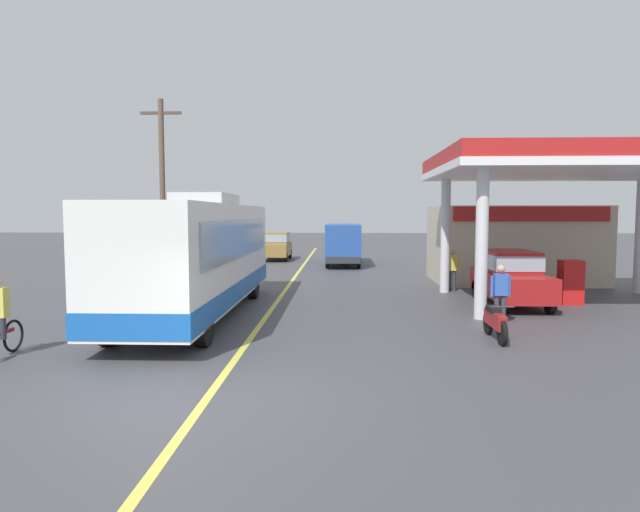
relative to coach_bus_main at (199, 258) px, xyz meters
name	(u,v)px	position (x,y,z in m)	size (l,w,h in m)	color
ground	(299,271)	(2.05, 12.58, -1.72)	(120.00, 120.00, 0.00)	#424247
lane_divider_stripe	(290,283)	(2.05, 7.58, -1.72)	(0.16, 50.00, 0.01)	#D8CC4C
coach_bus_main	(199,258)	(0.00, 0.00, 0.00)	(2.60, 11.04, 3.69)	white
gas_station_roadside	(529,224)	(12.03, 6.57, 0.91)	(9.10, 11.95, 5.10)	#B21E1E
car_at_pump	(510,275)	(9.94, 2.18, -0.71)	(1.70, 4.20, 1.82)	maroon
minibus_opposing_lane	(343,241)	(4.41, 16.37, -0.25)	(2.04, 6.13, 2.44)	#264C9E
motorcycle_parked_forecourt	(495,321)	(8.01, -2.95, -1.28)	(0.55, 1.80, 0.92)	black
pedestrian_near_pump	(500,291)	(8.65, -1.17, -0.79)	(0.55, 0.22, 1.66)	#33333F
pedestrian_by_shop	(452,268)	(8.68, 5.40, -0.79)	(0.55, 0.22, 1.66)	#33333F
car_trailing_behind_bus	(277,245)	(0.01, 19.86, -0.71)	(1.70, 4.20, 1.82)	olive
utility_pole_roadside	(162,188)	(-3.63, 7.75, 2.50)	(1.80, 0.24, 8.07)	brown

